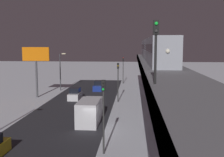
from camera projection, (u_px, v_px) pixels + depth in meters
ground_plane at (96, 129)px, 29.93m from camera, size 240.00×240.00×0.00m
avenue_asphalt at (56, 128)px, 30.28m from camera, size 11.00×83.58×0.01m
elevated_railway at (164, 77)px, 28.61m from camera, size 5.00×83.58×6.83m
subway_train at (154, 49)px, 44.30m from camera, size 2.94×36.87×3.40m
rail_signal at (156, 41)px, 16.85m from camera, size 0.36×0.41×4.00m
sedan_blue at (98, 86)px, 55.80m from camera, size 1.91×4.38×1.97m
sedan_white at (75, 94)px, 46.56m from camera, size 1.80×4.17×1.97m
box_truck at (90, 111)px, 32.91m from camera, size 2.40×7.40×2.80m
traffic_light_near at (103, 106)px, 22.71m from camera, size 0.32×0.44×6.40m
traffic_light_mid at (118, 77)px, 43.73m from camera, size 0.32×0.44×6.40m
traffic_light_far at (123, 66)px, 64.76m from camera, size 0.32×0.44×6.40m
commercial_billboard at (36, 59)px, 47.43m from camera, size 4.80×0.36×8.90m
street_lamp_far at (61, 67)px, 54.90m from camera, size 1.35×0.44×7.65m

